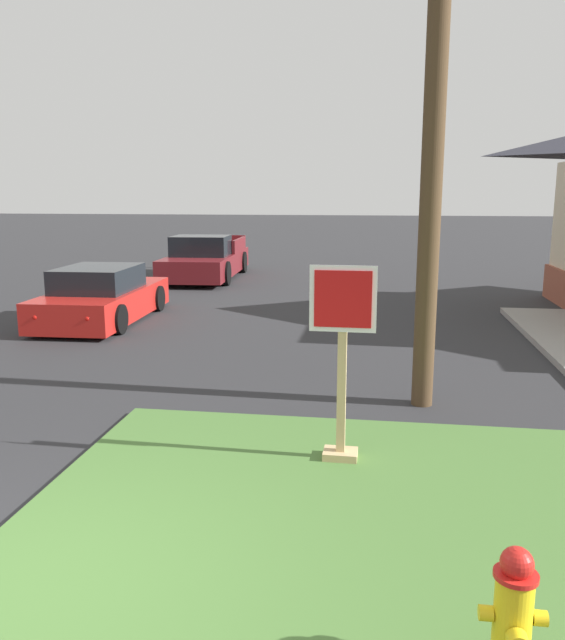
# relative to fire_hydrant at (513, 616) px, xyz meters

# --- Properties ---
(grass_corner_patch) EXTENTS (5.97, 4.66, 0.08)m
(grass_corner_patch) POSITION_rel_fire_hydrant_xyz_m (-0.93, 1.81, -0.42)
(grass_corner_patch) COLOR #477033
(grass_corner_patch) RESTS_ON ground
(fire_hydrant) EXTENTS (0.38, 0.34, 0.80)m
(fire_hydrant) POSITION_rel_fire_hydrant_xyz_m (0.00, 0.00, 0.00)
(fire_hydrant) COLOR black
(fire_hydrant) RESTS_ON grass_corner_patch
(stop_sign) EXTENTS (0.68, 0.29, 2.06)m
(stop_sign) POSITION_rel_fire_hydrant_xyz_m (-1.16, 2.94, 0.60)
(stop_sign) COLOR tan
(stop_sign) RESTS_ON grass_corner_patch
(manhole_cover) EXTENTS (0.70, 0.70, 0.02)m
(manhole_cover) POSITION_rel_fire_hydrant_xyz_m (-3.51, 2.24, -0.45)
(manhole_cover) COLOR black
(manhole_cover) RESTS_ON ground
(parked_sedan_red) EXTENTS (2.00, 4.32, 1.25)m
(parked_sedan_red) POSITION_rel_fire_hydrant_xyz_m (-6.92, 9.92, 0.09)
(parked_sedan_red) COLOR red
(parked_sedan_red) RESTS_ON ground
(pickup_truck_maroon) EXTENTS (2.37, 5.60, 1.48)m
(pickup_truck_maroon) POSITION_rel_fire_hydrant_xyz_m (-6.55, 17.32, 0.16)
(pickup_truck_maroon) COLOR maroon
(pickup_truck_maroon) RESTS_ON ground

